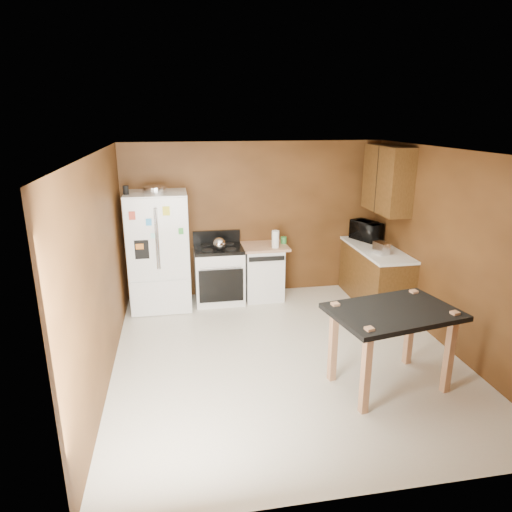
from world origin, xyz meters
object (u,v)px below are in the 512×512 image
object	(u,v)px
kettle	(219,244)
green_canister	(284,240)
paper_towel	(275,239)
toaster	(381,248)
gas_range	(219,274)
island	(393,321)
microwave	(366,231)
refrigerator	(159,251)
pen_cup	(126,190)
roasting_pan	(155,189)
dishwasher	(263,271)

from	to	relation	value
kettle	green_canister	xyz separation A→B (m)	(1.07, 0.24, -0.05)
paper_towel	toaster	xyz separation A→B (m)	(1.48, -0.64, -0.04)
gas_range	island	bearing A→B (deg)	-59.95
microwave	paper_towel	bearing A→B (deg)	72.08
paper_towel	refrigerator	size ratio (longest dim) A/B	0.15
green_canister	microwave	distance (m)	1.39
toaster	gas_range	xyz separation A→B (m)	(-2.37, 0.77, -0.53)
kettle	pen_cup	bearing A→B (deg)	-179.31
kettle	island	xyz separation A→B (m)	(1.59, -2.61, -0.22)
pen_cup	toaster	world-z (taller)	pen_cup
roasting_pan	refrigerator	world-z (taller)	roasting_pan
refrigerator	dishwasher	xyz separation A→B (m)	(1.63, 0.09, -0.45)
microwave	dishwasher	distance (m)	1.84
kettle	dishwasher	distance (m)	0.92
refrigerator	island	xyz separation A→B (m)	(2.50, -2.70, -0.12)
toaster	refrigerator	world-z (taller)	refrigerator
pen_cup	green_canister	size ratio (longest dim) A/B	1.18
toaster	refrigerator	distance (m)	3.35
dishwasher	microwave	bearing A→B (deg)	0.05
pen_cup	dishwasher	xyz separation A→B (m)	(2.04, 0.18, -1.41)
paper_towel	island	world-z (taller)	paper_towel
refrigerator	roasting_pan	bearing A→B (deg)	103.20
roasting_pan	toaster	xyz separation A→B (m)	(3.28, -0.73, -0.86)
roasting_pan	island	bearing A→B (deg)	-47.28
island	microwave	bearing A→B (deg)	72.73
pen_cup	gas_range	world-z (taller)	pen_cup
toaster	microwave	world-z (taller)	microwave
pen_cup	roasting_pan	bearing A→B (deg)	16.75
kettle	gas_range	bearing A→B (deg)	90.52
kettle	microwave	xyz separation A→B (m)	(2.46, 0.17, 0.04)
green_canister	dishwasher	size ratio (longest dim) A/B	0.12
gas_range	microwave	bearing A→B (deg)	0.60
gas_range	island	xyz separation A→B (m)	(1.59, -2.76, 0.32)
roasting_pan	pen_cup	xyz separation A→B (m)	(-0.40, -0.12, 0.02)
pen_cup	refrigerator	bearing A→B (deg)	13.48
green_canister	dishwasher	xyz separation A→B (m)	(-0.35, -0.07, -0.49)
pen_cup	dishwasher	world-z (taller)	pen_cup
refrigerator	gas_range	bearing A→B (deg)	3.81
pen_cup	island	distance (m)	4.05
green_canister	toaster	distance (m)	1.55
roasting_pan	kettle	bearing A→B (deg)	-6.51
roasting_pan	gas_range	xyz separation A→B (m)	(0.92, 0.04, -1.38)
refrigerator	paper_towel	bearing A→B (deg)	-2.19
paper_towel	green_canister	world-z (taller)	paper_towel
kettle	microwave	bearing A→B (deg)	3.91
kettle	green_canister	world-z (taller)	kettle
toaster	refrigerator	bearing A→B (deg)	153.85
pen_cup	gas_range	distance (m)	1.93
kettle	microwave	distance (m)	2.46
toaster	island	bearing A→B (deg)	-125.25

